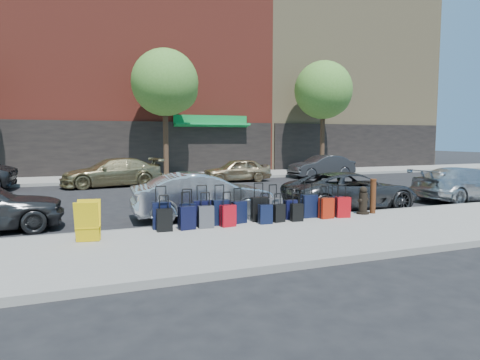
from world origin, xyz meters
name	(u,v)px	position (x,y,z in m)	size (l,w,h in m)	color
ground	(206,202)	(0.00, 0.00, 0.00)	(120.00, 120.00, 0.00)	black
sidewalk_near	(288,238)	(0.00, -6.50, 0.07)	(60.00, 4.00, 0.15)	gray
sidewalk_far	(156,177)	(0.00, 10.00, 0.07)	(60.00, 4.00, 0.15)	gray
curb_near	(254,222)	(0.00, -4.48, 0.07)	(60.00, 0.08, 0.15)	gray
curb_far	(163,180)	(0.00, 7.98, 0.07)	(60.00, 0.08, 0.15)	gray
building_center	(134,35)	(0.00, 17.99, 9.98)	(17.00, 12.85, 20.00)	maroon
building_right	(320,62)	(16.00, 17.99, 8.98)	(15.00, 12.12, 18.00)	#94815B
tree_center	(167,84)	(0.64, 9.50, 5.41)	(3.80, 3.80, 7.27)	black
tree_right	(325,92)	(11.14, 9.50, 5.41)	(3.80, 3.80, 7.27)	black
suitcase_front_0	(162,215)	(-2.58, -4.77, 0.48)	(0.46, 0.28, 1.06)	black
suitcase_front_1	(187,215)	(-1.94, -4.81, 0.45)	(0.43, 0.29, 0.96)	black
suitcase_front_2	(202,213)	(-1.55, -4.78, 0.48)	(0.47, 0.31, 1.04)	black
suitcase_front_3	(220,212)	(-1.08, -4.84, 0.47)	(0.44, 0.25, 1.03)	black
suitcase_front_4	(239,212)	(-0.56, -4.82, 0.44)	(0.42, 0.28, 0.93)	black
suitcase_front_5	(259,209)	(0.04, -4.77, 0.47)	(0.45, 0.27, 1.03)	black
suitcase_front_6	(274,209)	(0.47, -4.78, 0.45)	(0.42, 0.25, 0.97)	#414147
suitcase_front_7	(290,209)	(0.95, -4.81, 0.42)	(0.37, 0.22, 0.85)	black
suitcase_front_8	(309,206)	(1.55, -4.80, 0.47)	(0.43, 0.24, 1.03)	black
suitcase_front_9	(324,207)	(2.06, -4.77, 0.42)	(0.35, 0.20, 0.85)	#3E3D43
suitcase_front_10	(336,206)	(2.47, -4.77, 0.42)	(0.39, 0.26, 0.88)	black
suitcase_back_0	(165,220)	(-2.57, -5.08, 0.42)	(0.38, 0.24, 0.87)	black
suitcase_back_1	(187,218)	(-2.02, -5.08, 0.44)	(0.41, 0.27, 0.93)	black
suitcase_back_2	(206,217)	(-1.54, -5.08, 0.43)	(0.39, 0.24, 0.89)	#3F4045
suitcase_back_3	(228,216)	(-0.97, -5.12, 0.42)	(0.39, 0.26, 0.88)	#A40A16
suitcase_back_5	(265,214)	(0.04, -5.15, 0.40)	(0.35, 0.22, 0.81)	black
suitcase_back_6	(279,213)	(0.47, -5.07, 0.39)	(0.35, 0.24, 0.77)	black
suitcase_back_7	(297,212)	(0.97, -5.15, 0.39)	(0.33, 0.20, 0.76)	black
suitcase_back_9	(326,208)	(1.93, -5.08, 0.44)	(0.39, 0.24, 0.92)	#9A1C09
suitcase_back_10	(343,207)	(2.44, -5.12, 0.44)	(0.42, 0.29, 0.93)	#AA0B11
fire_hydrant	(363,201)	(3.33, -4.87, 0.52)	(0.42, 0.37, 0.81)	black
bollard	(373,196)	(3.66, -4.89, 0.68)	(0.19, 0.19, 1.02)	#38190C
display_rack	(88,221)	(-4.30, -5.46, 0.58)	(0.58, 0.62, 0.88)	#DCB60C
car_near_1	(203,196)	(-1.02, -3.07, 0.68)	(1.43, 4.11, 1.35)	silver
car_near_2	(351,191)	(4.01, -3.32, 0.62)	(2.07, 4.49, 1.25)	#37373A
car_near_3	(465,184)	(9.23, -3.25, 0.63)	(1.78, 4.37, 1.27)	silver
car_far_1	(112,172)	(-2.78, 6.59, 0.70)	(1.96, 4.81, 1.40)	#988A5D
car_far_2	(237,170)	(3.76, 6.58, 0.63)	(1.49, 3.69, 1.26)	tan
car_far_3	(322,166)	(9.40, 7.02, 0.67)	(1.41, 4.05, 1.33)	#343436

